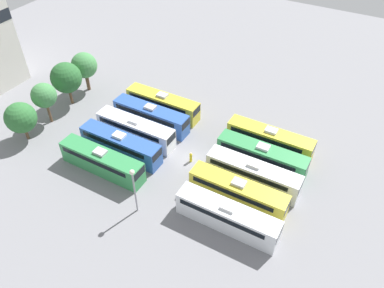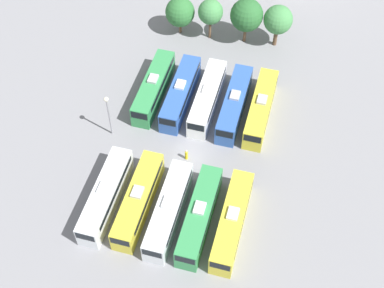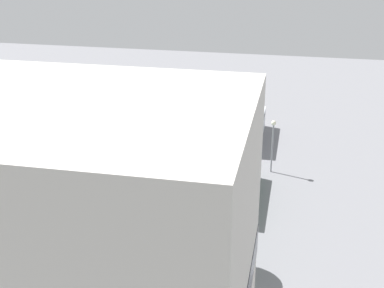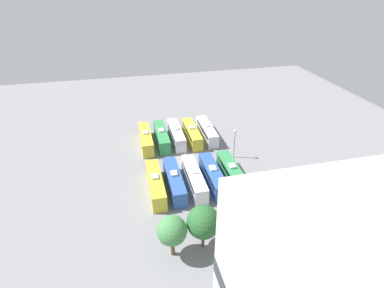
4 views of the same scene
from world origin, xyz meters
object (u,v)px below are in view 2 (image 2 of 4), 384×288
Objects in this scene: tree_1 at (210,12)px; bus_4 at (232,221)px; tree_0 at (180,12)px; light_pole at (108,109)px; bus_1 at (138,199)px; bus_3 at (200,215)px; bus_7 at (207,97)px; bus_8 at (234,103)px; bus_9 at (261,108)px; bus_5 at (154,87)px; bus_6 at (181,93)px; bus_0 at (106,195)px; worker_person at (186,155)px; tree_2 at (247,15)px; bus_2 at (169,210)px; tree_3 at (278,20)px.

bus_4 is at bearing -71.63° from tree_1.
light_pole is at bearing -97.92° from tree_0.
bus_1 is 7.25m from bus_3.
bus_7 is 14.36m from tree_1.
bus_8 is 18.06m from tree_0.
bus_9 is 20.33m from tree_0.
bus_8 is at bearing -177.21° from bus_9.
bus_5 is at bearing 121.98° from bus_3.
bus_6 is at bearing -179.05° from bus_9.
bus_9 is at bearing 0.34° from bus_5.
bus_5 is at bearing -88.97° from tree_0.
light_pole is 22.83m from tree_1.
bus_0 reaches higher than worker_person.
tree_0 is at bearing 137.36° from bus_9.
tree_1 is (4.36, 13.75, 2.99)m from bus_5.
tree_2 is (2.12, 14.31, 3.04)m from bus_7.
bus_3 and bus_9 have the same top height.
bus_7 is at bearing 0.37° from bus_5.
bus_0 is at bearing -129.47° from worker_person.
bus_4 and bus_5 have the same top height.
bus_9 is (14.63, 0.09, 0.00)m from bus_5.
bus_8 is at bearing 28.13° from light_pole.
bus_9 is 1.83× the size of tree_1.
bus_3 is 1.00× the size of bus_9.
bus_1 is at bearing -121.78° from bus_9.
bus_8 is at bearing 57.85° from bus_0.
tree_2 reaches higher than bus_3.
bus_6 is 1.00× the size of bus_9.
bus_8 is at bearing 66.15° from worker_person.
bus_0 and bus_4 have the same top height.
tree_0 is (-0.20, 31.67, 2.00)m from bus_0.
tree_1 is at bearing 82.07° from bus_0.
bus_0 is 1.00× the size of bus_3.
bus_2 is at bearing 0.26° from bus_0.
tree_0 is (-7.37, 22.97, 2.97)m from worker_person.
tree_1 reaches higher than bus_8.
tree_3 reaches higher than bus_3.
light_pole is at bearing -151.87° from bus_8.
tree_3 reaches higher than worker_person.
light_pole reaches higher than bus_9.
tree_2 is at bearing 79.68° from bus_1.
tree_3 is (9.71, 1.01, -0.14)m from tree_1.
bus_9 is 1.67× the size of tree_2.
bus_9 is at bearing -53.07° from tree_1.
worker_person is at bearing -52.22° from bus_5.
bus_2 and bus_5 have the same top height.
bus_3 is (7.25, -0.18, 0.00)m from bus_1.
bus_6 and bus_9 have the same top height.
bus_5 is 11.14m from bus_8.
tree_3 is (3.06, 32.40, 2.84)m from bus_3.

